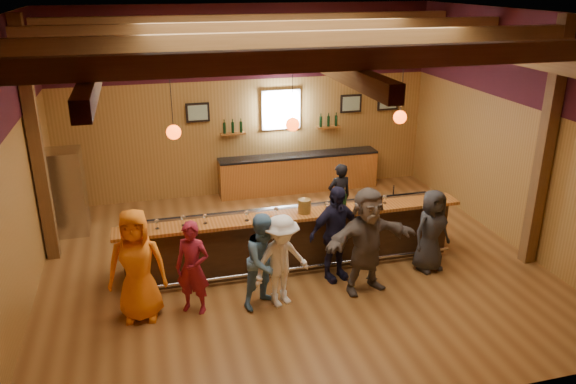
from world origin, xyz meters
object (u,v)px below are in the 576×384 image
(customer_dark, at_px, (431,231))
(bottle_a, at_px, (332,201))
(customer_orange, at_px, (137,265))
(customer_white, at_px, (281,261))
(customer_brown, at_px, (367,241))
(customer_denim, at_px, (265,261))
(customer_redvest, at_px, (193,268))
(bar_counter, at_px, (291,236))
(bartender, at_px, (339,197))
(stainless_fridge, at_px, (67,192))
(ice_bucket, at_px, (304,206))
(customer_navy, at_px, (335,234))
(back_bar_cabinet, at_px, (299,173))

(customer_dark, bearing_deg, bottle_a, 143.83)
(customer_orange, bearing_deg, customer_white, 1.90)
(customer_brown, bearing_deg, customer_denim, 170.16)
(customer_redvest, height_order, customer_brown, customer_brown)
(customer_denim, height_order, bottle_a, customer_denim)
(customer_orange, bearing_deg, bar_counter, 30.36)
(customer_dark, distance_m, bartender, 2.31)
(customer_brown, height_order, bartender, customer_brown)
(customer_dark, bearing_deg, customer_denim, 173.30)
(bar_counter, bearing_deg, stainless_fridge, 149.24)
(customer_brown, xyz_separation_m, customer_dark, (1.42, 0.38, -0.16))
(customer_brown, xyz_separation_m, bartender, (0.41, 2.46, -0.20))
(stainless_fridge, height_order, customer_orange, customer_orange)
(bar_counter, relative_size, customer_orange, 3.44)
(bartender, relative_size, bottle_a, 4.11)
(customer_dark, bearing_deg, ice_bucket, 150.41)
(customer_orange, height_order, customer_denim, customer_orange)
(customer_white, distance_m, customer_navy, 1.26)
(customer_brown, distance_m, ice_bucket, 1.32)
(ice_bucket, bearing_deg, customer_denim, -133.33)
(back_bar_cabinet, distance_m, ice_bucket, 4.09)
(customer_navy, bearing_deg, customer_orange, 171.92)
(customer_navy, bearing_deg, customer_white, -167.07)
(customer_orange, bearing_deg, ice_bucket, 23.71)
(bar_counter, height_order, back_bar_cabinet, bar_counter)
(stainless_fridge, xyz_separation_m, customer_orange, (1.34, -3.64, 0.02))
(bottle_a, bearing_deg, customer_denim, -144.37)
(customer_dark, relative_size, bartender, 1.06)
(bar_counter, height_order, customer_redvest, customer_redvest)
(customer_white, bearing_deg, customer_dark, -12.30)
(bar_counter, xyz_separation_m, customer_white, (-0.54, -1.39, 0.27))
(bar_counter, xyz_separation_m, bottle_a, (0.70, -0.26, 0.73))
(customer_orange, bearing_deg, customer_navy, 13.44)
(customer_navy, distance_m, bottle_a, 0.69)
(customer_orange, bearing_deg, customer_dark, 9.89)
(customer_brown, bearing_deg, bottle_a, 93.06)
(back_bar_cabinet, bearing_deg, customer_orange, -129.78)
(back_bar_cabinet, relative_size, ice_bucket, 15.90)
(bar_counter, relative_size, bottle_a, 17.68)
(stainless_fridge, xyz_separation_m, bartender, (5.48, -1.32, -0.17))
(customer_white, height_order, ice_bucket, customer_white)
(customer_navy, height_order, ice_bucket, customer_navy)
(stainless_fridge, bearing_deg, bottle_a, -29.32)
(customer_orange, bearing_deg, bartender, 36.49)
(customer_navy, distance_m, ice_bucket, 0.74)
(ice_bucket, xyz_separation_m, bottle_a, (0.54, 0.06, 0.01))
(customer_denim, relative_size, customer_dark, 1.04)
(customer_denim, height_order, customer_dark, customer_denim)
(back_bar_cabinet, xyz_separation_m, customer_white, (-1.72, -4.96, 0.31))
(customer_redvest, bearing_deg, bartender, 65.23)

